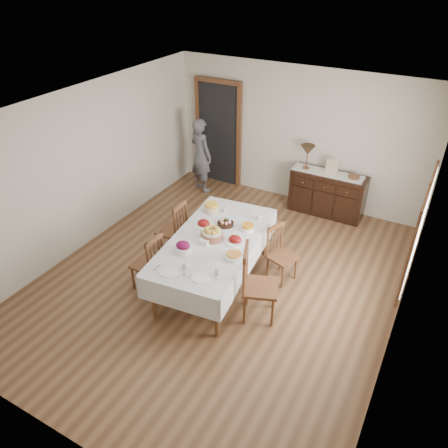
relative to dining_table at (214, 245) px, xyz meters
The scene contains 26 objects.
ground 0.71m from the dining_table, 67.17° to the left, with size 6.00×6.00×0.00m, color brown.
room_shell 1.09m from the dining_table, 100.73° to the left, with size 5.02×6.02×2.65m.
dining_table is the anchor object (origin of this frame).
chair_left_near 0.97m from the dining_table, 144.61° to the right, with size 0.39×0.39×0.93m.
chair_left_far 1.02m from the dining_table, 160.36° to the left, with size 0.42×0.42×0.98m.
chair_right_near 0.89m from the dining_table, 21.63° to the right, with size 0.59×0.59×1.10m.
chair_right_far 1.02m from the dining_table, 37.18° to the left, with size 0.47×0.47×0.90m.
sideboard 2.95m from the dining_table, 74.01° to the left, with size 1.37×0.50×0.82m.
person 3.08m from the dining_table, 124.95° to the left, with size 0.51×0.33×1.63m, color #52535D.
bread_basket 0.18m from the dining_table, 168.34° to the left, with size 0.32×0.32×0.18m.
egg_basket 0.44m from the dining_table, 96.20° to the left, with size 0.25×0.25×0.10m.
ham_platter_a 0.43m from the dining_table, 142.51° to the left, with size 0.32×0.32×0.11m.
ham_platter_b 0.32m from the dining_table, 18.09° to the left, with size 0.31×0.31×0.11m.
beet_bowl 0.53m from the dining_table, 116.67° to the right, with size 0.24×0.24×0.15m.
carrot_bowl 0.57m from the dining_table, 55.82° to the left, with size 0.20×0.20×0.09m.
pineapple_bowl 0.80m from the dining_table, 122.82° to the left, with size 0.24×0.24×0.14m.
casserole_dish 0.53m from the dining_table, 29.73° to the right, with size 0.26×0.26×0.08m.
butter_dish 0.21m from the dining_table, 113.95° to the right, with size 0.15×0.10×0.07m.
setting_left 0.88m from the dining_table, 96.56° to the right, with size 0.43×0.31×0.10m.
setting_right 0.84m from the dining_table, 67.03° to the right, with size 0.43×0.31×0.10m.
glass_far_a 0.78m from the dining_table, 107.29° to the left, with size 0.06×0.06×0.09m.
glass_far_b 0.87m from the dining_table, 67.41° to the left, with size 0.07×0.07×0.09m.
runner 2.93m from the dining_table, 74.80° to the left, with size 1.30×0.35×0.01m.
table_lamp 2.89m from the dining_table, 83.01° to the left, with size 0.26×0.26×0.46m.
picture_frame 2.94m from the dining_table, 73.55° to the left, with size 0.22×0.08×0.28m.
deco_bowl 3.11m from the dining_table, 66.61° to the left, with size 0.20×0.20×0.06m.
Camera 1 is at (2.55, -4.53, 4.28)m, focal length 35.00 mm.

